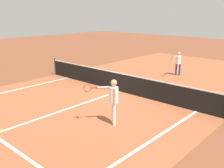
% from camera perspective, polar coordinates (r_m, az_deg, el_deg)
% --- Properties ---
extents(ground_plane, '(60.00, 60.00, 0.00)m').
position_cam_1_polar(ground_plane, '(12.98, 1.57, -1.60)').
color(ground_plane, brown).
extents(court_surface_inbounds, '(10.62, 24.40, 0.00)m').
position_cam_1_polar(court_surface_inbounds, '(12.98, 1.57, -1.60)').
color(court_surface_inbounds, '#9E5433').
rests_on(court_surface_inbounds, ground_plane).
extents(line_center_service, '(0.10, 6.40, 0.01)m').
position_cam_1_polar(line_center_service, '(10.87, -9.48, -5.32)').
color(line_center_service, white).
rests_on(line_center_service, ground_plane).
extents(net, '(10.79, 0.09, 1.07)m').
position_cam_1_polar(net, '(12.84, 1.59, 0.50)').
color(net, '#33383D').
rests_on(net, ground_plane).
extents(player_near, '(0.97, 0.87, 1.65)m').
position_cam_1_polar(player_near, '(8.91, 0.21, -2.89)').
color(player_near, white).
rests_on(player_near, ground_plane).
extents(player_far, '(0.41, 1.16, 1.49)m').
position_cam_1_polar(player_far, '(16.57, 14.56, 4.98)').
color(player_far, navy).
rests_on(player_far, ground_plane).
extents(tennis_ball_mid_court, '(0.07, 0.07, 0.07)m').
position_cam_1_polar(tennis_ball_mid_court, '(9.53, -23.40, -9.40)').
color(tennis_ball_mid_court, '#CCE033').
rests_on(tennis_ball_mid_court, ground_plane).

